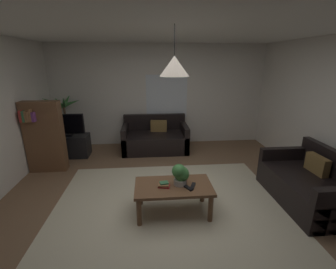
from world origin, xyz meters
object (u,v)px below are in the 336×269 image
(couch_right_side, at_px, (310,186))
(coffee_table, at_px, (173,190))
(potted_plant_on_table, at_px, (180,174))
(tv, at_px, (66,125))
(remote_on_table_1, at_px, (188,188))
(bookshelf_corner, at_px, (44,136))
(book_on_table_0, at_px, (164,186))
(tv_stand, at_px, (69,146))
(remote_on_table_0, at_px, (193,186))
(potted_palm_corner, at_px, (66,126))
(book_on_table_1, at_px, (164,184))
(pendant_lamp, at_px, (174,66))
(couch_under_window, at_px, (155,139))
(book_on_table_2, at_px, (164,183))

(couch_right_side, bearing_deg, coffee_table, -87.45)
(potted_plant_on_table, xyz_separation_m, tv, (-2.26, 2.23, 0.15))
(couch_right_side, bearing_deg, potted_plant_on_table, -88.01)
(remote_on_table_1, distance_m, bookshelf_corner, 3.06)
(book_on_table_0, distance_m, tv_stand, 3.08)
(couch_right_side, height_order, remote_on_table_0, couch_right_side)
(coffee_table, xyz_separation_m, book_on_table_0, (-0.13, -0.03, 0.08))
(couch_right_side, distance_m, coffee_table, 2.13)
(tv, bearing_deg, potted_palm_corner, 109.17)
(book_on_table_1, height_order, potted_plant_on_table, potted_plant_on_table)
(potted_plant_on_table, height_order, pendant_lamp, pendant_lamp)
(remote_on_table_1, xyz_separation_m, potted_plant_on_table, (-0.09, 0.13, 0.15))
(remote_on_table_1, bearing_deg, potted_plant_on_table, -85.97)
(book_on_table_0, bearing_deg, potted_palm_corner, 128.21)
(tv_stand, distance_m, potted_palm_corner, 0.63)
(bookshelf_corner, bearing_deg, book_on_table_1, -35.93)
(book_on_table_1, distance_m, tv_stand, 3.08)
(book_on_table_0, bearing_deg, couch_under_window, 90.96)
(book_on_table_0, xyz_separation_m, remote_on_table_1, (0.32, -0.07, -0.00))
(bookshelf_corner, bearing_deg, remote_on_table_0, -31.91)
(couch_under_window, xyz_separation_m, coffee_table, (0.18, -2.52, 0.10))
(remote_on_table_0, distance_m, bookshelf_corner, 3.10)
(bookshelf_corner, bearing_deg, remote_on_table_1, -33.45)
(book_on_table_2, distance_m, tv_stand, 3.08)
(tv_stand, distance_m, tv, 0.51)
(tv, relative_size, potted_palm_corner, 0.58)
(book_on_table_1, relative_size, tv, 0.18)
(pendant_lamp, bearing_deg, remote_on_table_1, -28.31)
(tv, height_order, pendant_lamp, pendant_lamp)
(tv_stand, bearing_deg, couch_under_window, 6.90)
(coffee_table, bearing_deg, bookshelf_corner, 146.16)
(bookshelf_corner, bearing_deg, book_on_table_2, -35.70)
(coffee_table, bearing_deg, book_on_table_0, -167.77)
(remote_on_table_0, relative_size, tv_stand, 0.18)
(potted_plant_on_table, bearing_deg, book_on_table_1, -168.29)
(coffee_table, xyz_separation_m, remote_on_table_0, (0.27, -0.05, 0.08))
(remote_on_table_1, bearing_deg, remote_on_table_0, 179.97)
(coffee_table, height_order, remote_on_table_0, remote_on_table_0)
(couch_under_window, height_order, potted_palm_corner, potted_palm_corner)
(book_on_table_2, xyz_separation_m, tv, (-2.03, 2.28, 0.26))
(bookshelf_corner, bearing_deg, tv, 74.77)
(book_on_table_1, height_order, potted_palm_corner, potted_palm_corner)
(couch_under_window, bearing_deg, potted_palm_corner, 173.10)
(couch_under_window, relative_size, book_on_table_1, 10.99)
(remote_on_table_0, height_order, potted_plant_on_table, potted_plant_on_table)
(remote_on_table_0, xyz_separation_m, tv_stand, (-2.43, 2.33, -0.20))
(remote_on_table_1, relative_size, potted_plant_on_table, 0.52)
(book_on_table_1, relative_size, potted_palm_corner, 0.10)
(book_on_table_1, height_order, pendant_lamp, pendant_lamp)
(couch_under_window, bearing_deg, bookshelf_corner, -156.53)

